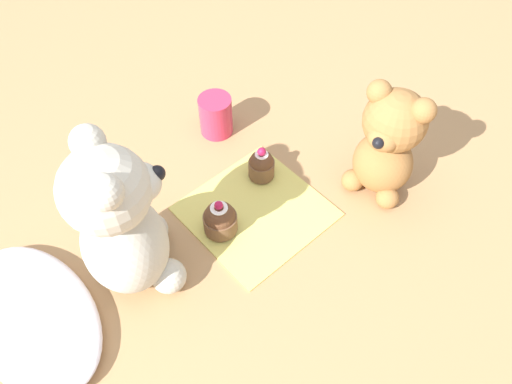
{
  "coord_description": "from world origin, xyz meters",
  "views": [
    {
      "loc": [
        -0.37,
        0.34,
        0.7
      ],
      "look_at": [
        0.0,
        0.0,
        0.06
      ],
      "focal_mm": 35.0,
      "sensor_mm": 36.0,
      "label": 1
    }
  ],
  "objects_px": {
    "teddy_bear_tan": "(388,144)",
    "juice_glass": "(216,115)",
    "cupcake_near_tan_bear": "(261,165)",
    "cupcake_near_cream_bear": "(220,219)",
    "teddy_bear_cream": "(121,224)",
    "teaspoon": "(98,179)"
  },
  "relations": [
    {
      "from": "teddy_bear_tan",
      "to": "juice_glass",
      "type": "relative_size",
      "value": 2.74
    },
    {
      "from": "teddy_bear_cream",
      "to": "cupcake_near_tan_bear",
      "type": "xyz_separation_m",
      "value": [
        0.01,
        -0.27,
        -0.1
      ]
    },
    {
      "from": "teddy_bear_tan",
      "to": "cupcake_near_cream_bear",
      "type": "bearing_deg",
      "value": -125.52
    },
    {
      "from": "cupcake_near_tan_bear",
      "to": "juice_glass",
      "type": "height_order",
      "value": "juice_glass"
    },
    {
      "from": "cupcake_near_tan_bear",
      "to": "cupcake_near_cream_bear",
      "type": "bearing_deg",
      "value": 107.73
    },
    {
      "from": "cupcake_near_cream_bear",
      "to": "cupcake_near_tan_bear",
      "type": "relative_size",
      "value": 1.04
    },
    {
      "from": "juice_glass",
      "to": "teaspoon",
      "type": "xyz_separation_m",
      "value": [
        0.05,
        0.24,
        -0.04
      ]
    },
    {
      "from": "teddy_bear_cream",
      "to": "juice_glass",
      "type": "bearing_deg",
      "value": -43.21
    },
    {
      "from": "teddy_bear_cream",
      "to": "cupcake_near_cream_bear",
      "type": "xyz_separation_m",
      "value": [
        -0.03,
        -0.15,
        -0.1
      ]
    },
    {
      "from": "teaspoon",
      "to": "cupcake_near_tan_bear",
      "type": "bearing_deg",
      "value": -55.65
    },
    {
      "from": "teddy_bear_cream",
      "to": "cupcake_near_tan_bear",
      "type": "height_order",
      "value": "teddy_bear_cream"
    },
    {
      "from": "teddy_bear_tan",
      "to": "cupcake_near_tan_bear",
      "type": "xyz_separation_m",
      "value": [
        0.15,
        0.14,
        -0.08
      ]
    },
    {
      "from": "teddy_bear_tan",
      "to": "juice_glass",
      "type": "bearing_deg",
      "value": -170.54
    },
    {
      "from": "teddy_bear_cream",
      "to": "teaspoon",
      "type": "xyz_separation_m",
      "value": [
        0.21,
        -0.05,
        -0.13
      ]
    },
    {
      "from": "teddy_bear_cream",
      "to": "teddy_bear_tan",
      "type": "xyz_separation_m",
      "value": [
        -0.14,
        -0.41,
        -0.02
      ]
    },
    {
      "from": "teaspoon",
      "to": "juice_glass",
      "type": "bearing_deg",
      "value": -26.08
    },
    {
      "from": "teddy_bear_tan",
      "to": "teaspoon",
      "type": "relative_size",
      "value": 1.6
    },
    {
      "from": "teddy_bear_cream",
      "to": "teddy_bear_tan",
      "type": "height_order",
      "value": "teddy_bear_cream"
    },
    {
      "from": "cupcake_near_cream_bear",
      "to": "juice_glass",
      "type": "bearing_deg",
      "value": -37.51
    },
    {
      "from": "cupcake_near_cream_bear",
      "to": "teaspoon",
      "type": "distance_m",
      "value": 0.26
    },
    {
      "from": "cupcake_near_cream_bear",
      "to": "juice_glass",
      "type": "relative_size",
      "value": 0.9
    },
    {
      "from": "cupcake_near_tan_bear",
      "to": "teddy_bear_tan",
      "type": "bearing_deg",
      "value": -137.6
    }
  ]
}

